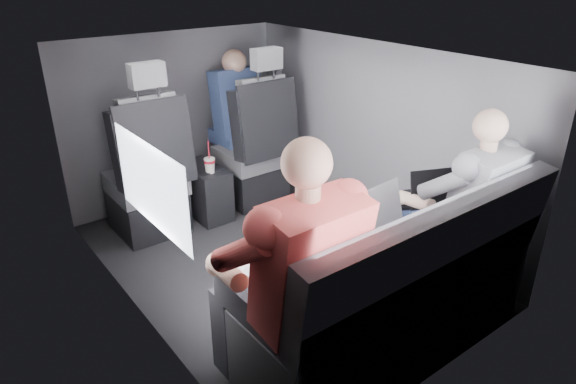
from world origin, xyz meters
TOP-DOWN VIEW (x-y plane):
  - floor at (0.00, 0.00)m, footprint 2.60×2.60m
  - ceiling at (0.00, 0.00)m, footprint 2.60×2.60m
  - panel_left at (-0.90, 0.00)m, footprint 0.02×2.60m
  - panel_right at (0.90, 0.00)m, footprint 0.02×2.60m
  - panel_front at (0.00, 1.30)m, footprint 1.80×0.02m
  - panel_back at (0.00, -1.30)m, footprint 1.80×0.02m
  - side_window at (-0.88, -0.30)m, footprint 0.02×0.75m
  - seatbelt at (0.45, 0.67)m, footprint 0.35×0.11m
  - front_seat_left at (-0.45, 0.84)m, footprint 0.52×0.58m
  - front_seat_right at (0.45, 0.84)m, footprint 0.52×0.58m
  - center_console at (0.00, 0.88)m, footprint 0.24×0.48m
  - rear_bench at (0.00, -1.06)m, footprint 1.60×0.57m
  - soda_cup at (-0.01, 0.75)m, footprint 0.08×0.08m
  - laptop_white at (-0.60, -0.81)m, footprint 0.37×0.40m
  - laptop_silver at (0.03, -0.76)m, footprint 0.38×0.34m
  - laptop_black at (0.51, -0.76)m, footprint 0.37×0.39m
  - passenger_rear_left at (-0.60, -0.97)m, footprint 0.54×0.65m
  - passenger_rear_right at (0.56, -0.97)m, footprint 0.48×0.60m
  - passenger_front_right at (0.45, 1.10)m, footprint 0.39×0.39m

SIDE VIEW (x-z plane):
  - floor at x=0.00m, z-range 0.00..0.00m
  - center_console at x=0.00m, z-range 0.00..0.41m
  - rear_bench at x=0.00m, z-range -0.15..0.77m
  - front_seat_left at x=-0.45m, z-range -0.23..1.03m
  - front_seat_right at x=0.45m, z-range -0.23..1.03m
  - soda_cup at x=-0.01m, z-range 0.34..0.59m
  - passenger_rear_right at x=0.56m, z-range 0.02..1.21m
  - laptop_black at x=0.51m, z-range 0.52..0.74m
  - laptop_white at x=-0.60m, z-range 0.52..0.74m
  - laptop_silver at x=0.03m, z-range 0.51..0.76m
  - passenger_rear_left at x=-0.60m, z-range 0.01..1.29m
  - panel_left at x=-0.90m, z-range 0.00..1.35m
  - panel_right at x=0.90m, z-range 0.00..1.35m
  - panel_front at x=0.00m, z-range 0.00..1.35m
  - panel_back at x=0.00m, z-range 0.00..1.35m
  - passenger_front_right at x=0.45m, z-range 0.36..1.13m
  - seatbelt at x=0.45m, z-range 0.50..1.10m
  - side_window at x=-0.88m, z-range 0.69..1.11m
  - ceiling at x=0.00m, z-range 1.35..1.35m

